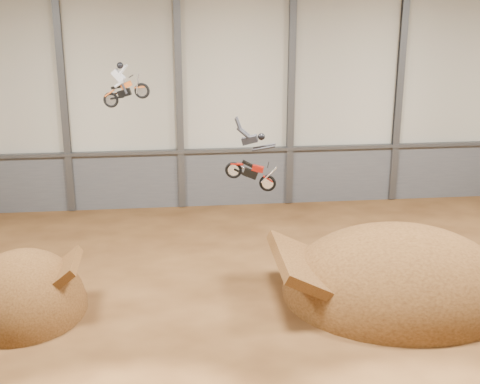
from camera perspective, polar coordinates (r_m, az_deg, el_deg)
name	(u,v)px	position (r m, az deg, el deg)	size (l,w,h in m)	color
floor	(272,322)	(28.28, 2.73, -11.01)	(40.00, 40.00, 0.00)	#482913
back_wall	(235,93)	(40.14, -0.41, 8.47)	(40.00, 0.10, 14.00)	beige
lower_band_back	(236,178)	(41.26, -0.38, 1.24)	(39.80, 0.18, 3.50)	#53545A
steel_rail	(236,150)	(40.63, -0.36, 3.61)	(39.80, 0.35, 0.20)	#47494F
steel_column_1	(63,96)	(40.21, -14.85, 7.88)	(0.40, 0.36, 13.90)	#47494F
steel_column_2	(179,94)	(39.76, -5.22, 8.30)	(0.40, 0.36, 13.90)	#47494F
steel_column_3	(291,92)	(40.41, 4.38, 8.48)	(0.40, 0.36, 13.90)	#47494F
steel_column_4	(399,90)	(42.13, 13.43, 8.44)	(0.40, 0.36, 13.90)	#47494F
takeoff_ramp	(25,311)	(30.49, -17.90, -9.66)	(5.30, 6.12, 5.30)	#432610
landing_ramp	(397,293)	(31.35, 13.28, -8.43)	(10.46, 9.26, 6.04)	#432610
fmx_rider_a	(128,81)	(31.04, -9.55, 9.35)	(2.23, 0.85, 2.02)	#CD591D
fmx_rider_b	(248,155)	(28.41, 0.67, 3.18)	(3.03, 0.87, 2.60)	#AF160C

